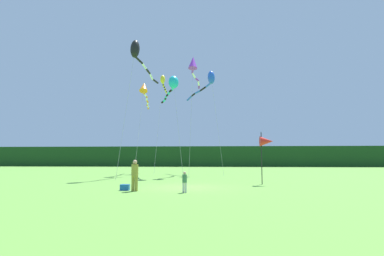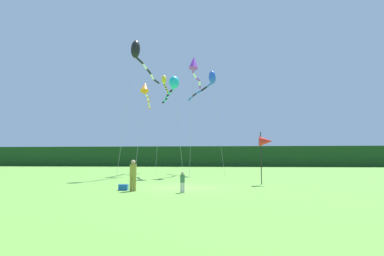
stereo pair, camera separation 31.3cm
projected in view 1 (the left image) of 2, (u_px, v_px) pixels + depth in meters
ground_plane at (184, 187)px, 19.17m from camera, size 120.00×120.00×0.00m
distant_treeline at (207, 156)px, 64.03m from camera, size 108.00×2.35×4.15m
person_adult at (135, 174)px, 16.96m from camera, size 0.37×0.37×1.70m
person_child at (185, 181)px, 16.21m from camera, size 0.24×0.24×1.10m
cooler_box at (125, 187)px, 17.31m from camera, size 0.50×0.31×0.33m
banner_flag_pole at (266, 142)px, 21.40m from camera, size 0.90×0.70×3.60m
kite_black at (137, 53)px, 29.41m from camera, size 1.74×8.99×12.93m
kite_orange at (144, 90)px, 34.57m from camera, size 1.27×10.14×10.34m
kite_purple at (193, 65)px, 32.40m from camera, size 1.05×6.92×12.43m
kite_yellow at (163, 82)px, 39.36m from camera, size 0.60×8.04×12.32m
kite_blue at (209, 80)px, 35.58m from camera, size 4.53×6.78×11.75m
kite_cyan at (173, 84)px, 30.19m from camera, size 3.05×5.78×9.83m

